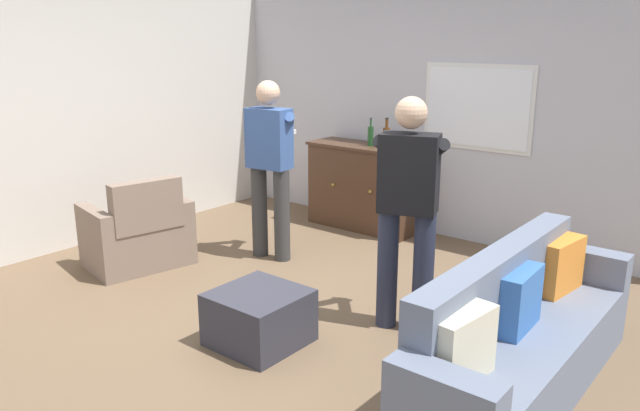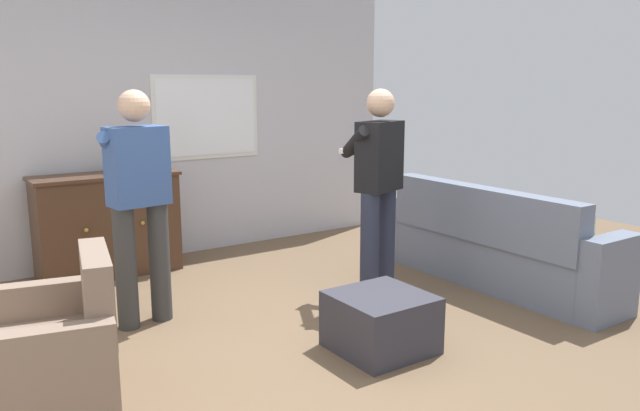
{
  "view_description": "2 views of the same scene",
  "coord_description": "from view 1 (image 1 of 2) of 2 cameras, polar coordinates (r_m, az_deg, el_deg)",
  "views": [
    {
      "loc": [
        3.09,
        -3.17,
        2.08
      ],
      "look_at": [
        0.33,
        0.25,
        0.87
      ],
      "focal_mm": 35.0,
      "sensor_mm": 36.0,
      "label": 1
    },
    {
      "loc": [
        -2.21,
        -3.32,
        1.72
      ],
      "look_at": [
        0.26,
        0.3,
        0.86
      ],
      "focal_mm": 35.0,
      "sensor_mm": 36.0,
      "label": 2
    }
  ],
  "objects": [
    {
      "name": "wall_back_with_window",
      "position": [
        6.63,
        11.12,
        9.24
      ],
      "size": [
        5.2,
        0.15,
        2.8
      ],
      "color": "silver",
      "rests_on": "ground"
    },
    {
      "name": "wall_side_left",
      "position": [
        6.6,
        -22.38,
        8.36
      ],
      "size": [
        0.12,
        5.2,
        2.8
      ],
      "primitive_type": "cube",
      "color": "silver",
      "rests_on": "ground"
    },
    {
      "name": "couch",
      "position": [
        3.9,
        17.85,
        -11.77
      ],
      "size": [
        0.57,
        2.27,
        0.87
      ],
      "color": "slate",
      "rests_on": "ground"
    },
    {
      "name": "sideboard_cabinet",
      "position": [
        6.85,
        4.03,
        1.74
      ],
      "size": [
        1.26,
        0.49,
        0.93
      ],
      "color": "#472D1E",
      "rests_on": "ground"
    },
    {
      "name": "bottle_liquor_amber",
      "position": [
        6.69,
        4.65,
        6.4
      ],
      "size": [
        0.06,
        0.06,
        0.3
      ],
      "color": "#1E4C23",
      "rests_on": "sideboard_cabinet"
    },
    {
      "name": "ground",
      "position": [
        4.89,
        -4.93,
        -9.81
      ],
      "size": [
        10.4,
        10.4,
        0.0
      ],
      "primitive_type": "plane",
      "color": "brown"
    },
    {
      "name": "armchair",
      "position": [
        5.97,
        -16.24,
        -2.68
      ],
      "size": [
        0.8,
        0.99,
        0.85
      ],
      "color": "#7F6B5B",
      "rests_on": "ground"
    },
    {
      "name": "ottoman",
      "position": [
        4.39,
        -5.58,
        -10.15
      ],
      "size": [
        0.58,
        0.58,
        0.38
      ],
      "primitive_type": "cube",
      "color": "#33333D",
      "rests_on": "ground"
    },
    {
      "name": "person_standing_right",
      "position": [
        4.39,
        8.05,
        0.17
      ],
      "size": [
        0.53,
        0.52,
        1.68
      ],
      "color": "#282D42",
      "rests_on": "ground"
    },
    {
      "name": "bottle_wine_green",
      "position": [
        6.59,
        6.09,
        6.3
      ],
      "size": [
        0.07,
        0.07,
        0.31
      ],
      "color": "#593314",
      "rests_on": "sideboard_cabinet"
    },
    {
      "name": "person_standing_left",
      "position": [
        5.81,
        -4.58,
        4.03
      ],
      "size": [
        0.55,
        0.5,
        1.68
      ],
      "color": "#383838",
      "rests_on": "ground"
    }
  ]
}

